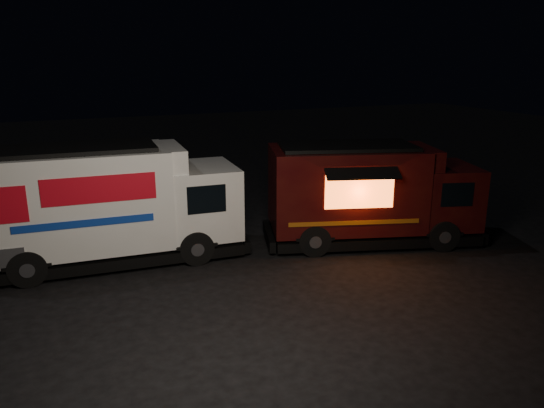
# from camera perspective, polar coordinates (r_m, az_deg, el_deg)

# --- Properties ---
(ground) EXTENTS (80.00, 80.00, 0.00)m
(ground) POSITION_cam_1_polar(r_m,az_deg,el_deg) (13.62, -3.75, -9.28)
(ground) COLOR black
(ground) RESTS_ON ground
(white_truck) EXTENTS (7.60, 3.02, 3.38)m
(white_truck) POSITION_cam_1_polar(r_m,az_deg,el_deg) (15.64, -16.77, 0.02)
(white_truck) COLOR white
(white_truck) RESTS_ON ground
(red_truck) EXTENTS (7.17, 4.36, 3.14)m
(red_truck) POSITION_cam_1_polar(r_m,az_deg,el_deg) (16.87, 10.80, 1.13)
(red_truck) COLOR #380D0A
(red_truck) RESTS_ON ground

